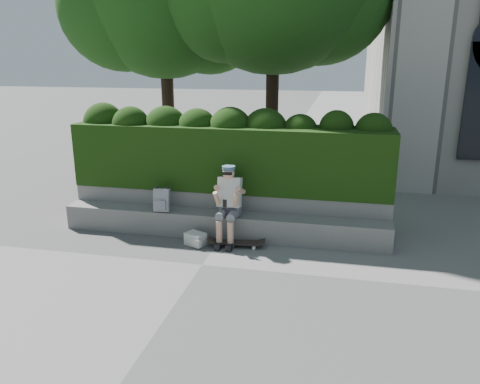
% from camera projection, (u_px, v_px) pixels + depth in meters
% --- Properties ---
extents(ground, '(80.00, 80.00, 0.00)m').
position_uv_depth(ground, '(202.00, 265.00, 7.44)').
color(ground, slate).
rests_on(ground, ground).
extents(bench_ledge, '(6.00, 0.45, 0.45)m').
position_uv_depth(bench_ledge, '(222.00, 225.00, 8.55)').
color(bench_ledge, gray).
rests_on(bench_ledge, ground).
extents(planter_wall, '(6.00, 0.50, 0.75)m').
position_uv_depth(planter_wall, '(228.00, 209.00, 8.95)').
color(planter_wall, gray).
rests_on(planter_wall, ground).
extents(hedge, '(6.00, 1.00, 1.20)m').
position_uv_depth(hedge, '(230.00, 157.00, 8.89)').
color(hedge, black).
rests_on(hedge, planter_wall).
extents(person, '(0.40, 0.76, 1.38)m').
position_uv_depth(person, '(229.00, 201.00, 8.19)').
color(person, slate).
rests_on(person, ground).
extents(skateboard, '(0.90, 0.32, 0.09)m').
position_uv_depth(skateboard, '(237.00, 243.00, 8.12)').
color(skateboard, black).
rests_on(skateboard, ground).
extents(backpack_plaid, '(0.30, 0.19, 0.42)m').
position_uv_depth(backpack_plaid, '(162.00, 200.00, 8.56)').
color(backpack_plaid, '#B5B5BA').
rests_on(backpack_plaid, bench_ledge).
extents(backpack_ground, '(0.41, 0.36, 0.22)m').
position_uv_depth(backpack_ground, '(196.00, 239.00, 8.21)').
color(backpack_ground, silver).
rests_on(backpack_ground, ground).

